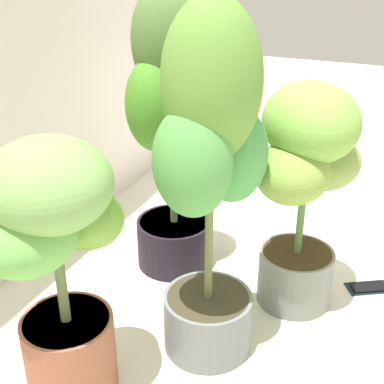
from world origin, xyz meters
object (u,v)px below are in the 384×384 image
cell_phone (369,287)px  potted_plant_back_left (56,252)px  potted_plant_front_right (306,175)px  potted_plant_back_right (168,120)px  potted_plant_center (211,170)px

cell_phone → potted_plant_back_left: bearing=107.7°
potted_plant_front_right → cell_phone: bearing=-55.4°
potted_plant_front_right → potted_plant_back_right: size_ratio=0.74×
potted_plant_back_left → cell_phone: size_ratio=4.22×
potted_plant_front_right → potted_plant_back_right: bearing=87.9°
potted_plant_center → potted_plant_back_left: bearing=137.0°
potted_plant_back_left → potted_plant_front_right: size_ratio=0.96×
potted_plant_back_left → potted_plant_back_right: 0.62m
potted_plant_back_right → cell_phone: (0.13, -0.66, -0.53)m
potted_plant_front_right → cell_phone: 0.50m
potted_plant_front_right → potted_plant_back_right: 0.46m
potted_plant_center → cell_phone: size_ratio=5.90×
potted_plant_center → potted_plant_back_right: size_ratio=0.99×
potted_plant_front_right → potted_plant_back_right: potted_plant_back_right is taller
potted_plant_center → potted_plant_front_right: potted_plant_center is taller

